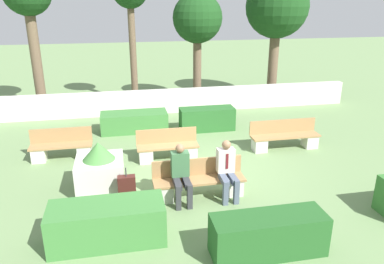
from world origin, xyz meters
TOP-DOWN VIEW (x-y plane):
  - ground_plane at (0.00, 0.00)m, footprint 60.00×60.00m
  - perimeter_wall at (0.00, 5.37)m, footprint 14.39×0.30m
  - bench_front at (-0.26, -1.20)m, footprint 2.03×0.48m
  - bench_left_side at (-3.50, 1.53)m, footprint 1.64×0.48m
  - bench_right_side at (2.79, 1.05)m, footprint 2.03×0.48m
  - bench_back at (-0.67, 0.92)m, footprint 1.66×0.48m
  - person_seated_man at (0.33, -1.34)m, footprint 0.38×0.64m
  - person_seated_woman at (-0.68, -1.34)m, footprint 0.38×0.64m
  - hedge_block_near_left at (-2.22, -2.50)m, footprint 2.04×0.81m
  - hedge_block_near_right at (-1.43, 3.46)m, footprint 2.16×0.87m
  - hedge_block_mid_left at (0.95, 3.08)m, footprint 1.80×0.65m
  - hedge_block_far_left at (0.47, -3.37)m, footprint 1.97×0.64m
  - planter_corner_left at (-2.40, -0.48)m, footprint 1.06×1.06m
  - suitcase at (-1.83, -1.20)m, footprint 0.37×0.18m
  - tree_center_right at (1.36, 6.62)m, footprint 1.97×1.97m
  - tree_rightmost at (4.66, 6.56)m, footprint 2.55×2.55m

SIDE VIEW (x-z plane):
  - ground_plane at x=0.00m, z-range 0.00..0.00m
  - bench_left_side at x=-3.50m, z-range -0.11..0.72m
  - bench_back at x=-0.67m, z-range -0.11..0.72m
  - hedge_block_near_right at x=-1.43m, z-range 0.00..0.63m
  - suitcase at x=-1.83m, z-range -0.10..0.73m
  - bench_front at x=-0.26m, z-range -0.09..0.73m
  - bench_right_side at x=2.79m, z-range -0.09..0.73m
  - hedge_block_far_left at x=0.47m, z-range 0.00..0.73m
  - hedge_block_near_left at x=-2.22m, z-range 0.00..0.74m
  - hedge_block_mid_left at x=0.95m, z-range 0.00..0.75m
  - perimeter_wall at x=0.00m, z-range 0.00..0.89m
  - planter_corner_left at x=-2.40m, z-range -0.09..1.08m
  - person_seated_woman at x=-0.68m, z-range 0.05..1.34m
  - person_seated_man at x=0.33m, z-range 0.06..1.35m
  - tree_center_right at x=1.36m, z-range 1.14..5.55m
  - tree_rightmost at x=4.66m, z-range 1.22..6.34m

